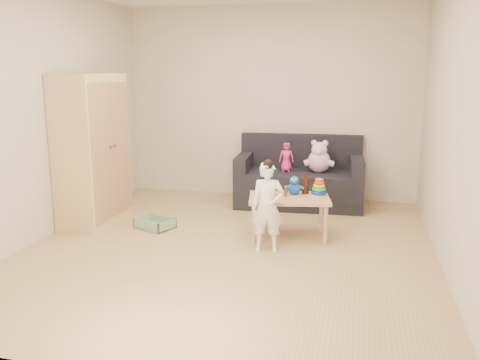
% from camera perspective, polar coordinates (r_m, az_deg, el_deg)
% --- Properties ---
extents(room, '(4.50, 4.50, 4.50)m').
position_cam_1_polar(room, '(4.85, -1.26, 6.94)').
color(room, tan).
rests_on(room, ground).
extents(wardrobe, '(0.48, 0.95, 1.71)m').
position_cam_1_polar(wardrobe, '(6.05, -16.28, 3.26)').
color(wardrobe, '#D8C376').
rests_on(wardrobe, ground).
extents(sofa, '(1.67, 0.90, 0.46)m').
position_cam_1_polar(sofa, '(6.71, 6.63, -0.93)').
color(sofa, black).
rests_on(sofa, ground).
extents(play_table, '(0.92, 0.67, 0.44)m').
position_cam_1_polar(play_table, '(5.44, 5.49, -4.14)').
color(play_table, tan).
rests_on(play_table, ground).
extents(storage_bin, '(0.48, 0.42, 0.12)m').
position_cam_1_polar(storage_bin, '(5.83, -9.53, -4.78)').
color(storage_bin, gray).
rests_on(storage_bin, ground).
extents(toddler, '(0.35, 0.26, 0.86)m').
position_cam_1_polar(toddler, '(4.96, 3.12, -3.16)').
color(toddler, white).
rests_on(toddler, ground).
extents(pink_bear, '(0.36, 0.33, 0.35)m').
position_cam_1_polar(pink_bear, '(6.61, 8.88, 2.38)').
color(pink_bear, '#FFBBE0').
rests_on(pink_bear, sofa).
extents(doll, '(0.20, 0.15, 0.37)m').
position_cam_1_polar(doll, '(6.61, 5.23, 2.56)').
color(doll, '#E12A75').
rests_on(doll, sofa).
extents(ring_stacker, '(0.17, 0.17, 0.19)m').
position_cam_1_polar(ring_stacker, '(5.44, 8.86, -0.98)').
color(ring_stacker, '#D6BD0B').
rests_on(ring_stacker, play_table).
extents(brown_bottle, '(0.08, 0.08, 0.22)m').
position_cam_1_polar(brown_bottle, '(5.52, 7.36, -0.56)').
color(brown_bottle, black).
rests_on(brown_bottle, play_table).
extents(blue_plush, '(0.18, 0.14, 0.21)m').
position_cam_1_polar(blue_plush, '(5.47, 6.12, -0.56)').
color(blue_plush, blue).
rests_on(blue_plush, play_table).
extents(wooden_figure, '(0.05, 0.04, 0.11)m').
position_cam_1_polar(wooden_figure, '(5.36, 5.17, -1.33)').
color(wooden_figure, brown).
rests_on(wooden_figure, play_table).
extents(yellow_book, '(0.20, 0.20, 0.01)m').
position_cam_1_polar(yellow_book, '(5.49, 4.09, -1.49)').
color(yellow_book, orange).
rests_on(yellow_book, play_table).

